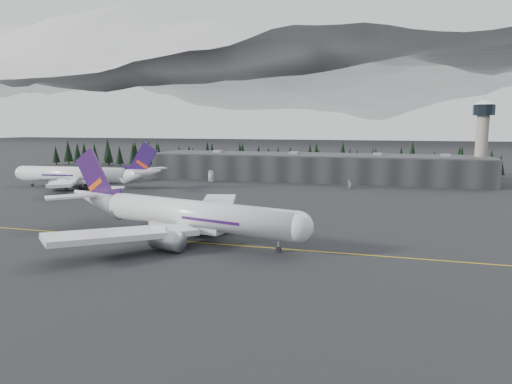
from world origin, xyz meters
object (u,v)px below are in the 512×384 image
(control_tower, at_px, (482,133))
(jet_main, at_px, (177,213))
(jet_parked, at_px, (86,175))
(terminal, at_px, (314,167))
(gse_vehicle_b, at_px, (350,187))
(gse_vehicle_a, at_px, (211,181))

(control_tower, relative_size, jet_main, 0.54)
(control_tower, relative_size, jet_parked, 0.55)
(terminal, distance_m, jet_parked, 105.38)
(jet_main, xyz_separation_m, jet_parked, (-74.94, 68.01, -0.27))
(control_tower, xyz_separation_m, jet_parked, (-164.60, -58.47, -17.74))
(terminal, xyz_separation_m, jet_main, (-14.66, -123.47, -0.37))
(terminal, distance_m, gse_vehicle_b, 34.60)
(jet_parked, distance_m, gse_vehicle_b, 112.66)
(terminal, relative_size, control_tower, 4.24)
(terminal, relative_size, jet_main, 2.27)
(control_tower, distance_m, jet_main, 156.01)
(jet_main, height_order, gse_vehicle_a, jet_main)
(jet_parked, xyz_separation_m, gse_vehicle_a, (44.53, 32.90, -4.89))
(control_tower, height_order, jet_parked, control_tower)
(gse_vehicle_b, bearing_deg, gse_vehicle_a, -93.34)
(jet_main, relative_size, gse_vehicle_a, 12.64)
(control_tower, relative_size, gse_vehicle_a, 6.77)
(jet_parked, height_order, gse_vehicle_a, jet_parked)
(control_tower, height_order, gse_vehicle_b, control_tower)
(control_tower, bearing_deg, jet_main, -125.33)
(jet_parked, xyz_separation_m, gse_vehicle_b, (109.15, 27.48, -4.97))
(gse_vehicle_a, height_order, gse_vehicle_b, gse_vehicle_a)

